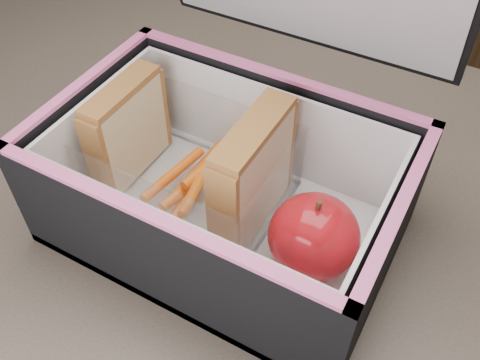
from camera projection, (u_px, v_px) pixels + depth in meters
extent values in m
cube|color=brown|center=(199.00, 226.00, 0.55)|extent=(1.20, 0.80, 0.03)
cube|color=#382D26|center=(86.00, 131.00, 1.22)|extent=(0.05, 0.05, 0.72)
cube|color=#CBAF87|center=(122.00, 129.00, 0.53)|extent=(0.01, 0.09, 0.10)
cube|color=#AF545E|center=(129.00, 135.00, 0.53)|extent=(0.01, 0.09, 0.09)
cube|color=#CBAF87|center=(135.00, 134.00, 0.53)|extent=(0.01, 0.09, 0.10)
cube|color=brown|center=(120.00, 90.00, 0.49)|extent=(0.03, 0.09, 0.01)
cube|color=#CBAF87|center=(244.00, 174.00, 0.48)|extent=(0.01, 0.10, 0.11)
cube|color=#AF545E|center=(253.00, 181.00, 0.48)|extent=(0.01, 0.10, 0.10)
cube|color=#CBAF87|center=(262.00, 181.00, 0.47)|extent=(0.01, 0.10, 0.11)
cube|color=brown|center=(254.00, 129.00, 0.44)|extent=(0.03, 0.10, 0.01)
cylinder|color=orange|center=(198.00, 170.00, 0.55)|extent=(0.01, 0.08, 0.01)
cylinder|color=orange|center=(193.00, 182.00, 0.52)|extent=(0.03, 0.09, 0.01)
cylinder|color=orange|center=(212.00, 161.00, 0.53)|extent=(0.02, 0.09, 0.01)
cylinder|color=orange|center=(206.00, 164.00, 0.56)|extent=(0.02, 0.08, 0.01)
cylinder|color=orange|center=(173.00, 174.00, 0.53)|extent=(0.02, 0.09, 0.01)
cylinder|color=orange|center=(199.00, 182.00, 0.51)|extent=(0.03, 0.08, 0.01)
cylinder|color=orange|center=(180.00, 206.00, 0.52)|extent=(0.02, 0.09, 0.01)
cube|color=white|center=(315.00, 259.00, 0.48)|extent=(0.08, 0.08, 0.01)
ellipsoid|color=maroon|center=(314.00, 236.00, 0.45)|extent=(0.10, 0.10, 0.07)
cylinder|color=#472919|center=(319.00, 205.00, 0.42)|extent=(0.01, 0.01, 0.01)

